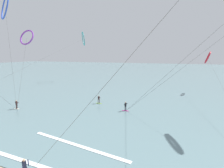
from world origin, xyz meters
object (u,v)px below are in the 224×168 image
surfer_magenta (126,107)px  kite_teal (83,39)px  surfer_lime (99,100)px  kite_cobalt (5,7)px  kite_violet (27,37)px  surfer_ivory (17,105)px  kite_crimson (208,58)px

surfer_magenta → kite_teal: bearing=58.7°
surfer_lime → kite_teal: size_ratio=0.03×
surfer_magenta → kite_teal: kite_teal is taller
kite_cobalt → kite_teal: size_ratio=0.41×
kite_violet → kite_teal: 29.72m
surfer_magenta → kite_teal: 45.11m
surfer_ivory → surfer_lime: bearing=105.1°
surfer_lime → surfer_ivory: bearing=-160.6°
surfer_lime → surfer_magenta: bearing=-38.6°
kite_crimson → kite_violet: kite_violet is taller
surfer_ivory → surfer_magenta: bearing=87.6°
surfer_magenta → kite_crimson: size_ratio=0.04×
surfer_lime → kite_crimson: (22.17, 21.76, 8.59)m
surfer_magenta → kite_violet: (-25.23, 2.78, 13.37)m
surfer_ivory → kite_crimson: bearing=111.0°
surfer_magenta → kite_cobalt: kite_cobalt is taller
surfer_ivory → kite_cobalt: bearing=-145.8°
kite_cobalt → surfer_ivory: bearing=-7.1°
kite_cobalt → kite_violet: size_ratio=1.39×
surfer_magenta → kite_violet: size_ratio=0.11×
surfer_magenta → kite_violet: kite_violet is taller
kite_cobalt → kite_teal: 35.32m
kite_cobalt → kite_teal: kite_cobalt is taller
surfer_lime → kite_violet: bearing=163.7°
surfer_lime → kite_crimson: bearing=28.2°
surfer_ivory → surfer_magenta: (19.45, 6.36, 0.00)m
surfer_magenta → kite_cobalt: (-24.62, -2.70, 18.90)m
kite_crimson → kite_teal: (-42.84, 7.83, 6.87)m
surfer_lime → kite_teal: kite_teal is taller
surfer_ivory → surfer_lime: (12.75, 9.12, 0.00)m
surfer_ivory → kite_violet: (-5.78, 9.14, 13.37)m
surfer_magenta → kite_cobalt: size_ratio=0.08×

